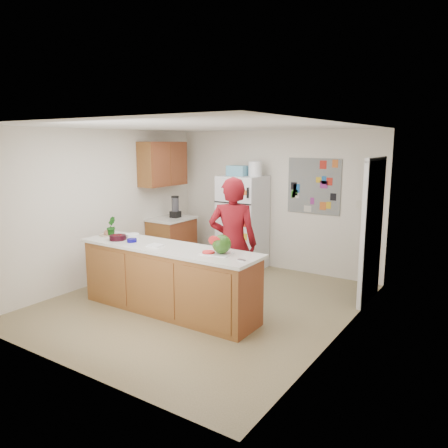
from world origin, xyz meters
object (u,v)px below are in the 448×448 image
Objects in this scene: person at (233,244)px; refrigerator at (243,223)px; cherry_bowl at (118,238)px; watermelon at (222,244)px.

refrigerator is at bearing -86.13° from person.
person is at bearing 25.12° from cherry_bowl.
watermelon is at bearing 4.64° from cherry_bowl.
watermelon is (1.09, -2.34, 0.20)m from refrigerator.
cherry_bowl is at bearing -103.45° from refrigerator.
refrigerator is 0.92× the size of person.
person reaches higher than watermelon.
refrigerator is at bearing 76.55° from cherry_bowl.
cherry_bowl is (-1.49, -0.70, 0.04)m from person.
refrigerator is 2.55m from cherry_bowl.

